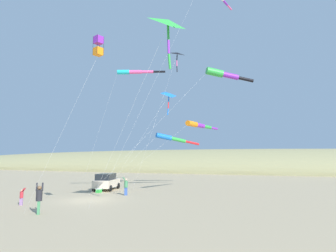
{
  "coord_description": "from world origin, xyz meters",
  "views": [
    {
      "loc": [
        21.06,
        14.87,
        3.64
      ],
      "look_at": [
        -4.46,
        5.53,
        6.69
      ],
      "focal_mm": 30.24,
      "sensor_mm": 36.0,
      "label": 1
    }
  ],
  "objects": [
    {
      "name": "parked_car",
      "position": [
        -7.15,
        -2.9,
        0.95
      ],
      "size": [
        4.61,
        2.85,
        1.85
      ],
      "color": "beige",
      "rests_on": "ground_plane"
    },
    {
      "name": "ground_plane",
      "position": [
        0.0,
        0.0,
        0.0
      ],
      "size": [
        600.0,
        600.0,
        0.0
      ],
      "primitive_type": "plane",
      "color": "tan"
    },
    {
      "name": "kite_box_blue_topmost",
      "position": [
        6.51,
        4.87,
        10.61
      ],
      "size": [
        0.63,
        5.74,
        11.24
      ],
      "color": "purple",
      "rests_on": "ground_plane"
    },
    {
      "name": "kite_delta_teal_far_right",
      "position": [
        5.06,
        9.06,
        12.07
      ],
      "size": [
        2.72,
        7.81,
        12.71
      ],
      "color": "green",
      "rests_on": "ground_plane"
    },
    {
      "name": "dune_ridge_grassy",
      "position": [
        -55.0,
        0.0,
        0.0
      ],
      "size": [
        28.0,
        240.0,
        11.8
      ],
      "primitive_type": "ellipsoid",
      "color": "#938E60",
      "rests_on": "ground_plane"
    },
    {
      "name": "person_child_grey_jacket",
      "position": [
        4.06,
        -3.37,
        0.72
      ],
      "size": [
        0.41,
        0.46,
        1.32
      ],
      "color": "#8E6B9E",
      "rests_on": "ground_plane"
    },
    {
      "name": "kite_windsock_green_low_center",
      "position": [
        -12.34,
        3.13,
        6.04
      ],
      "size": [
        7.74,
        9.53,
        6.7
      ],
      "color": "blue",
      "rests_on": "ground_plane"
    },
    {
      "name": "kite_delta_checkered_midright",
      "position": [
        -9.68,
        3.76,
        11.0
      ],
      "size": [
        4.51,
        6.86,
        11.53
      ],
      "color": "blue",
      "rests_on": "ground_plane"
    },
    {
      "name": "kite_windsock_red_high_left",
      "position": [
        -3.67,
        2.22,
        12.18
      ],
      "size": [
        2.67,
        10.34,
        12.41
      ],
      "color": "#1EB7C6",
      "rests_on": "ground_plane"
    },
    {
      "name": "cooler_box",
      "position": [
        -4.74,
        -2.27,
        0.21
      ],
      "size": [
        0.62,
        0.42,
        0.42
      ],
      "color": "green",
      "rests_on": "ground_plane"
    },
    {
      "name": "person_child_green_jacket",
      "position": [
        -3.83,
        1.38,
        0.97
      ],
      "size": [
        0.59,
        0.64,
        1.78
      ],
      "color": "#335199",
      "rests_on": "ground_plane"
    },
    {
      "name": "kite_windsock_orange_high_right",
      "position": [
        -7.3,
        7.92,
        6.96
      ],
      "size": [
        6.92,
        10.72,
        7.25
      ],
      "color": "orange",
      "rests_on": "ground_plane"
    },
    {
      "name": "kite_windsock_yellow_midlevel",
      "position": [
        -10.41,
        10.01,
        13.06
      ],
      "size": [
        10.53,
        14.89,
        13.78
      ],
      "color": "green",
      "rests_on": "ground_plane"
    },
    {
      "name": "person_adult_flyer",
      "position": [
        6.32,
        0.56,
        1.09
      ],
      "size": [
        0.71,
        0.7,
        2.0
      ],
      "color": "#3D7F51",
      "rests_on": "ground_plane"
    },
    {
      "name": "kite_delta_long_streamer_right",
      "position": [
        -8.86,
        5.05,
        15.51
      ],
      "size": [
        1.75,
        6.09,
        15.88
      ],
      "color": "black",
      "rests_on": "ground_plane"
    }
  ]
}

